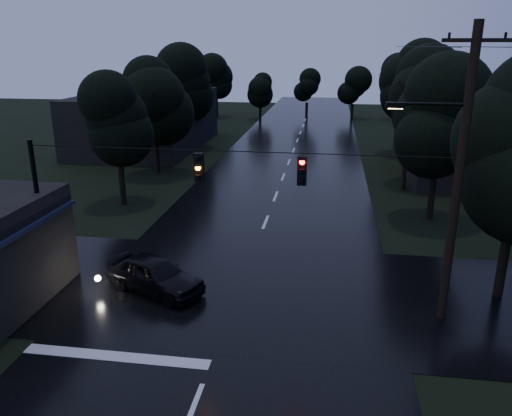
# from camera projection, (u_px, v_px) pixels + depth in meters

# --- Properties ---
(main_road) EXTENTS (12.00, 120.00, 0.02)m
(main_road) POSITION_uv_depth(u_px,v_px,m) (283.00, 177.00, 36.74)
(main_road) COLOR black
(main_road) RESTS_ON ground
(cross_street) EXTENTS (60.00, 9.00, 0.02)m
(cross_street) POSITION_uv_depth(u_px,v_px,m) (239.00, 290.00, 19.82)
(cross_street) COLOR black
(cross_street) RESTS_ON ground
(building_far_right) EXTENTS (10.00, 14.00, 4.40)m
(building_far_right) POSITION_uv_depth(u_px,v_px,m) (472.00, 143.00, 37.85)
(building_far_right) COLOR black
(building_far_right) RESTS_ON ground
(building_far_left) EXTENTS (10.00, 16.00, 5.00)m
(building_far_left) POSITION_uv_depth(u_px,v_px,m) (147.00, 120.00, 47.34)
(building_far_left) COLOR black
(building_far_left) RESTS_ON ground
(utility_pole_main) EXTENTS (3.50, 0.30, 10.00)m
(utility_pole_main) POSITION_uv_depth(u_px,v_px,m) (456.00, 174.00, 16.21)
(utility_pole_main) COLOR black
(utility_pole_main) RESTS_ON ground
(utility_pole_far) EXTENTS (2.00, 0.30, 7.50)m
(utility_pole_far) POSITION_uv_depth(u_px,v_px,m) (408.00, 132.00, 32.49)
(utility_pole_far) COLOR black
(utility_pole_far) RESTS_ON ground
(anchor_pole_left) EXTENTS (0.18, 0.18, 6.00)m
(anchor_pole_left) POSITION_uv_depth(u_px,v_px,m) (41.00, 218.00, 19.00)
(anchor_pole_left) COLOR black
(anchor_pole_left) RESTS_ON ground
(span_signals) EXTENTS (15.00, 0.37, 1.12)m
(span_signals) POSITION_uv_depth(u_px,v_px,m) (248.00, 168.00, 17.17)
(span_signals) COLOR black
(span_signals) RESTS_ON ground
(tree_left_a) EXTENTS (3.92, 3.92, 8.26)m
(tree_left_a) POSITION_uv_depth(u_px,v_px,m) (117.00, 118.00, 28.86)
(tree_left_a) COLOR black
(tree_left_a) RESTS_ON ground
(tree_left_b) EXTENTS (4.20, 4.20, 8.85)m
(tree_left_b) POSITION_uv_depth(u_px,v_px,m) (153.00, 98.00, 36.35)
(tree_left_b) COLOR black
(tree_left_b) RESTS_ON ground
(tree_left_c) EXTENTS (4.48, 4.48, 9.44)m
(tree_left_c) POSITION_uv_depth(u_px,v_px,m) (184.00, 83.00, 45.72)
(tree_left_c) COLOR black
(tree_left_c) RESTS_ON ground
(tree_right_a) EXTENTS (4.20, 4.20, 8.85)m
(tree_right_a) POSITION_uv_depth(u_px,v_px,m) (441.00, 118.00, 26.21)
(tree_right_a) COLOR black
(tree_right_a) RESTS_ON ground
(tree_right_b) EXTENTS (4.48, 4.48, 9.44)m
(tree_right_b) POSITION_uv_depth(u_px,v_px,m) (427.00, 96.00, 33.53)
(tree_right_b) COLOR black
(tree_right_b) RESTS_ON ground
(tree_right_c) EXTENTS (4.76, 4.76, 10.03)m
(tree_right_c) POSITION_uv_depth(u_px,v_px,m) (414.00, 81.00, 42.74)
(tree_right_c) COLOR black
(tree_right_c) RESTS_ON ground
(car) EXTENTS (4.53, 3.25, 1.43)m
(car) POSITION_uv_depth(u_px,v_px,m) (155.00, 274.00, 19.52)
(car) COLOR black
(car) RESTS_ON ground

